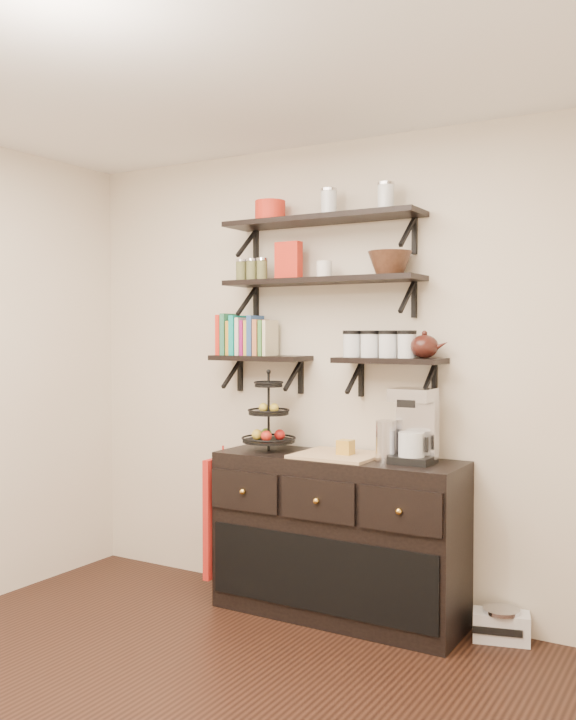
{
  "coord_description": "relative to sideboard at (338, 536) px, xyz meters",
  "views": [
    {
      "loc": [
        2.06,
        -2.25,
        1.58
      ],
      "look_at": [
        0.05,
        1.15,
        1.45
      ],
      "focal_mm": 38.0,
      "sensor_mm": 36.0,
      "label": 1
    }
  ],
  "objects": [
    {
      "name": "shelf_low_left",
      "position": [
        -0.58,
        0.12,
        0.98
      ],
      "size": [
        0.6,
        0.25,
        0.23
      ],
      "color": "black",
      "rests_on": "back_wall"
    },
    {
      "name": "coffee_maker",
      "position": [
        0.44,
        0.03,
        0.64
      ],
      "size": [
        0.22,
        0.21,
        0.4
      ],
      "rotation": [
        0.0,
        0.0,
        0.01
      ],
      "color": "black",
      "rests_on": "sideboard"
    },
    {
      "name": "shelf_top",
      "position": [
        -0.16,
        0.1,
        1.78
      ],
      "size": [
        1.2,
        0.27,
        0.23
      ],
      "color": "black",
      "rests_on": "back_wall"
    },
    {
      "name": "ceiling",
      "position": [
        -0.16,
        -1.51,
        2.25
      ],
      "size": [
        3.5,
        3.5,
        0.02
      ],
      "primitive_type": "cube",
      "color": "white",
      "rests_on": "back_wall"
    },
    {
      "name": "apron",
      "position": [
        -0.73,
        -0.1,
        0.05
      ],
      "size": [
        0.04,
        0.3,
        0.7
      ],
      "primitive_type": "cube",
      "color": "#AC1E12",
      "rests_on": "sideboard"
    },
    {
      "name": "thermal_carafe",
      "position": [
        0.29,
        -0.02,
        0.56
      ],
      "size": [
        0.11,
        0.11,
        0.22
      ],
      "primitive_type": "cylinder",
      "color": "silver",
      "rests_on": "sideboard"
    },
    {
      "name": "cookbooks",
      "position": [
        -0.65,
        0.12,
        1.11
      ],
      "size": [
        0.4,
        0.15,
        0.26
      ],
      "color": "red",
      "rests_on": "shelf_low_left"
    },
    {
      "name": "candle",
      "position": [
        0.05,
        0.0,
        0.5
      ],
      "size": [
        0.08,
        0.08,
        0.08
      ],
      "primitive_type": "cube",
      "color": "#B9882A",
      "rests_on": "sideboard"
    },
    {
      "name": "ramekins",
      "position": [
        -0.14,
        0.1,
        1.5
      ],
      "size": [
        0.09,
        0.09,
        0.1
      ],
      "primitive_type": "cylinder",
      "color": "white",
      "rests_on": "shelf_mid"
    },
    {
      "name": "shelf_mid",
      "position": [
        -0.16,
        0.1,
        1.43
      ],
      "size": [
        1.2,
        0.27,
        0.23
      ],
      "color": "black",
      "rests_on": "back_wall"
    },
    {
      "name": "glass_canisters",
      "position": [
        0.19,
        0.12,
        1.06
      ],
      "size": [
        0.43,
        0.1,
        0.13
      ],
      "color": "silver",
      "rests_on": "shelf_low_right"
    },
    {
      "name": "back_wall",
      "position": [
        -0.16,
        0.24,
        0.9
      ],
      "size": [
        3.5,
        0.02,
        2.7
      ],
      "primitive_type": "cube",
      "color": "beige",
      "rests_on": "ground"
    },
    {
      "name": "shelf_low_right",
      "position": [
        0.26,
        0.12,
        0.98
      ],
      "size": [
        0.6,
        0.25,
        0.23
      ],
      "color": "black",
      "rests_on": "back_wall"
    },
    {
      "name": "sideboard",
      "position": [
        0.0,
        0.0,
        0.0
      ],
      "size": [
        1.4,
        0.5,
        0.92
      ],
      "color": "black",
      "rests_on": "floor"
    },
    {
      "name": "recipe_box",
      "position": [
        -0.38,
        0.1,
        1.56
      ],
      "size": [
        0.16,
        0.07,
        0.22
      ],
      "primitive_type": "cube",
      "rotation": [
        0.0,
        0.0,
        -0.05
      ],
      "color": "red",
      "rests_on": "shelf_mid"
    },
    {
      "name": "red_pot",
      "position": [
        -0.5,
        0.1,
        1.86
      ],
      "size": [
        0.18,
        0.18,
        0.12
      ],
      "primitive_type": "cylinder",
      "color": "red",
      "rests_on": "shelf_top"
    },
    {
      "name": "walnut_bowl",
      "position": [
        0.26,
        0.1,
        1.51
      ],
      "size": [
        0.24,
        0.24,
        0.13
      ],
      "primitive_type": null,
      "color": "black",
      "rests_on": "shelf_mid"
    },
    {
      "name": "teapot",
      "position": [
        0.46,
        0.12,
        1.07
      ],
      "size": [
        0.23,
        0.19,
        0.15
      ],
      "primitive_type": null,
      "rotation": [
        0.0,
        0.0,
        0.23
      ],
      "color": "#33130F",
      "rests_on": "shelf_low_right"
    },
    {
      "name": "radio",
      "position": [
        0.88,
        0.12,
        -0.37
      ],
      "size": [
        0.31,
        0.23,
        0.17
      ],
      "rotation": [
        0.0,
        0.0,
        0.27
      ],
      "color": "silver",
      "rests_on": "floor"
    },
    {
      "name": "fruit_stand",
      "position": [
        -0.45,
        0.0,
        0.6
      ],
      "size": [
        0.31,
        0.31,
        0.45
      ],
      "rotation": [
        0.0,
        0.0,
        -0.15
      ],
      "color": "black",
      "rests_on": "sideboard"
    }
  ]
}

